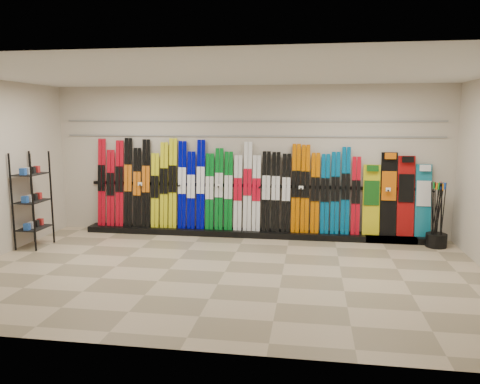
# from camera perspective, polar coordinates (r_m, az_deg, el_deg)

# --- Properties ---
(floor) EXTENTS (8.00, 8.00, 0.00)m
(floor) POSITION_cam_1_polar(r_m,az_deg,el_deg) (7.34, -1.88, -9.71)
(floor) COLOR gray
(floor) RESTS_ON ground
(back_wall) EXTENTS (8.00, 0.00, 8.00)m
(back_wall) POSITION_cam_1_polar(r_m,az_deg,el_deg) (9.46, 0.86, 3.80)
(back_wall) COLOR beige
(back_wall) RESTS_ON floor
(ceiling) EXTENTS (8.00, 8.00, 0.00)m
(ceiling) POSITION_cam_1_polar(r_m,az_deg,el_deg) (6.98, -2.01, 14.31)
(ceiling) COLOR silver
(ceiling) RESTS_ON back_wall
(ski_rack_base) EXTENTS (8.00, 0.40, 0.12)m
(ski_rack_base) POSITION_cam_1_polar(r_m,az_deg,el_deg) (9.45, 2.01, -5.06)
(ski_rack_base) COLOR black
(ski_rack_base) RESTS_ON floor
(skis) EXTENTS (5.38, 0.22, 1.83)m
(skis) POSITION_cam_1_polar(r_m,az_deg,el_deg) (9.43, -2.30, 0.42)
(skis) COLOR #B60819
(skis) RESTS_ON ski_rack_base
(snowboards) EXTENTS (1.27, 0.24, 1.59)m
(snowboards) POSITION_cam_1_polar(r_m,az_deg,el_deg) (9.45, 18.56, -0.63)
(snowboards) COLOR gold
(snowboards) RESTS_ON ski_rack_base
(accessory_rack) EXTENTS (0.40, 0.60, 1.75)m
(accessory_rack) POSITION_cam_1_polar(r_m,az_deg,el_deg) (9.36, -23.98, -0.89)
(accessory_rack) COLOR black
(accessory_rack) RESTS_ON floor
(pole_bin) EXTENTS (0.38, 0.38, 0.25)m
(pole_bin) POSITION_cam_1_polar(r_m,az_deg,el_deg) (9.40, 22.79, -5.45)
(pole_bin) COLOR black
(pole_bin) RESTS_ON floor
(ski_poles) EXTENTS (0.26, 0.36, 1.18)m
(ski_poles) POSITION_cam_1_polar(r_m,az_deg,el_deg) (9.30, 22.93, -2.54)
(ski_poles) COLOR black
(ski_poles) RESTS_ON pole_bin
(slatwall_rail_0) EXTENTS (7.60, 0.02, 0.03)m
(slatwall_rail_0) POSITION_cam_1_polar(r_m,az_deg,el_deg) (9.41, 0.85, 6.83)
(slatwall_rail_0) COLOR gray
(slatwall_rail_0) RESTS_ON back_wall
(slatwall_rail_1) EXTENTS (7.60, 0.02, 0.03)m
(slatwall_rail_1) POSITION_cam_1_polar(r_m,az_deg,el_deg) (9.40, 0.85, 8.65)
(slatwall_rail_1) COLOR gray
(slatwall_rail_1) RESTS_ON back_wall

